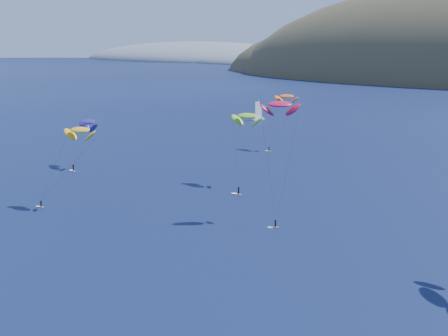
% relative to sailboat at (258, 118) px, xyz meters
% --- Properties ---
extents(headland, '(460.00, 250.00, 60.00)m').
position_rel_sailboat_xyz_m(headland, '(-371.01, 539.42, -4.22)').
color(headland, slate).
rests_on(headland, ground).
extents(sailboat, '(7.98, 6.93, 9.59)m').
position_rel_sailboat_xyz_m(sailboat, '(0.00, 0.00, 0.00)').
color(sailboat, white).
rests_on(sailboat, ground).
extents(kitesurfer_1, '(8.18, 9.12, 20.16)m').
position_rel_sailboat_xyz_m(kitesurfer_1, '(42.42, -57.61, 16.99)').
color(kitesurfer_1, gold).
rests_on(kitesurfer_1, ground).
extents(kitesurfer_2, '(11.34, 9.27, 19.61)m').
position_rel_sailboat_xyz_m(kitesurfer_2, '(34.72, -146.27, 16.50)').
color(kitesurfer_2, gold).
rests_on(kitesurfer_2, ground).
extents(kitesurfer_3, '(9.70, 14.30, 20.15)m').
position_rel_sailboat_xyz_m(kitesurfer_3, '(55.84, -107.51, 16.83)').
color(kitesurfer_3, gold).
rests_on(kitesurfer_3, ground).
extents(kitesurfer_9, '(8.45, 11.81, 26.45)m').
position_rel_sailboat_xyz_m(kitesurfer_9, '(77.13, -131.01, 23.32)').
color(kitesurfer_9, gold).
rests_on(kitesurfer_9, ground).
extents(kitesurfer_10, '(10.17, 12.14, 15.80)m').
position_rel_sailboat_xyz_m(kitesurfer_10, '(6.07, -114.09, 12.32)').
color(kitesurfer_10, gold).
rests_on(kitesurfer_10, ground).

